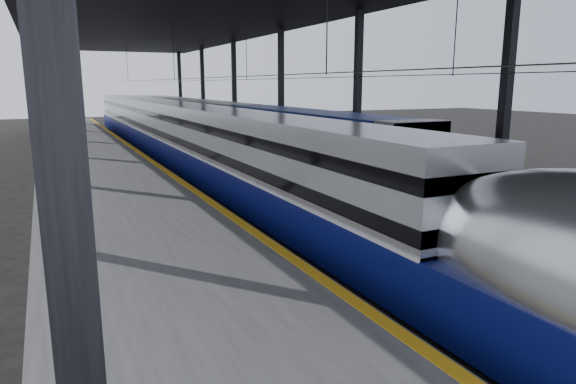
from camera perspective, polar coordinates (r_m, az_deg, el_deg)
ground at (r=11.90m, az=7.42°, el=-13.96°), size 160.00×160.00×0.00m
platform at (r=29.43m, az=-20.31°, el=2.01°), size 6.00×80.00×1.00m
yellow_strip at (r=29.71m, az=-15.00°, el=3.42°), size 0.30×80.00×0.01m
rails at (r=31.18m, az=-5.48°, el=2.43°), size 6.52×80.00×0.16m
canopy at (r=30.25m, az=-10.75°, el=19.18°), size 18.00×75.00×9.47m
tgv_train at (r=33.26m, az=-11.50°, el=5.93°), size 2.77×65.20×3.97m
second_train at (r=44.67m, az=-8.52°, el=7.58°), size 2.76×56.05×3.80m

